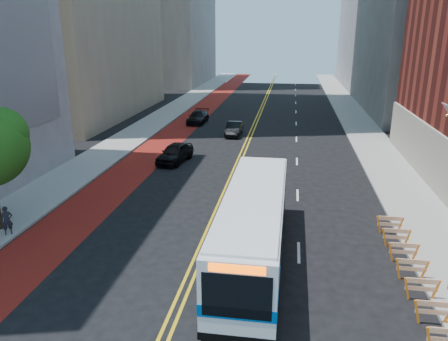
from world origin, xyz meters
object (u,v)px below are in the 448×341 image
at_px(pedestrian, 7,221).
at_px(car_c, 198,117).
at_px(car_a, 175,153).
at_px(transit_bus, 254,225).
at_px(car_b, 234,129).

bearing_deg(pedestrian, car_c, 43.83).
xyz_separation_m(car_a, pedestrian, (-5.13, -14.91, 0.14)).
xyz_separation_m(transit_bus, car_c, (-9.40, 31.51, -1.08)).
xyz_separation_m(transit_bus, car_b, (-4.30, 25.76, -1.09)).
relative_size(car_a, car_b, 1.09).
relative_size(car_c, pedestrian, 3.12).
bearing_deg(car_a, pedestrian, -99.30).
distance_m(transit_bus, car_a, 17.23).
bearing_deg(car_c, pedestrian, -95.47).
height_order(transit_bus, car_b, transit_bus).
bearing_deg(transit_bus, pedestrian, 178.53).
bearing_deg(pedestrian, car_a, 31.48).
distance_m(car_a, car_b, 11.07).
distance_m(car_b, pedestrian, 26.84).
bearing_deg(transit_bus, car_b, 99.68).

